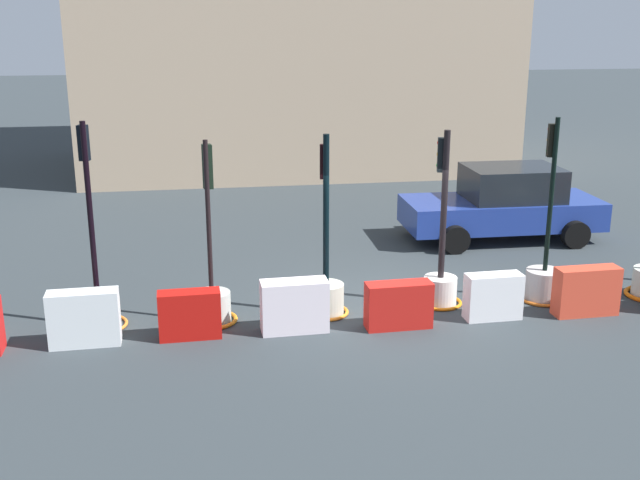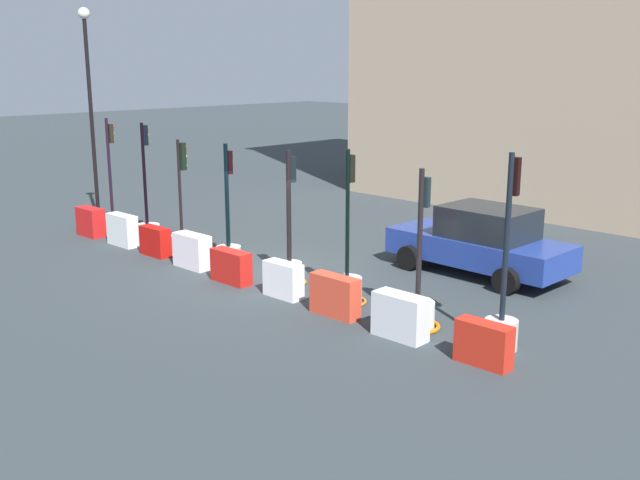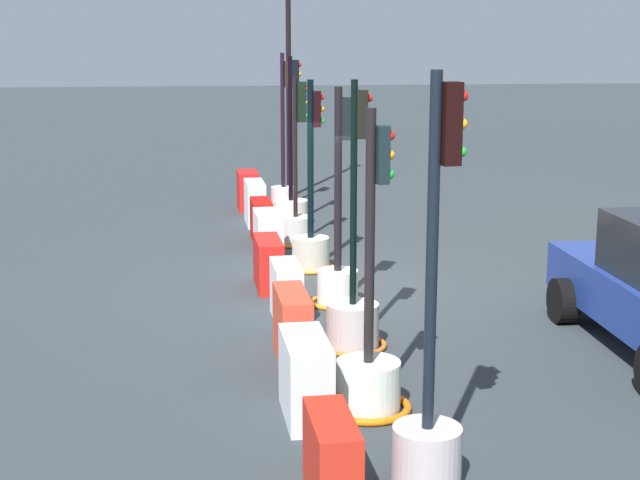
# 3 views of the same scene
# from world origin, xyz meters

# --- Properties ---
(ground_plane) EXTENTS (120.00, 120.00, 0.00)m
(ground_plane) POSITION_xyz_m (0.00, 0.00, 0.00)
(ground_plane) COLOR #2E363A
(traffic_light_0) EXTENTS (0.85, 0.85, 3.51)m
(traffic_light_0) POSITION_xyz_m (-7.01, -0.05, 0.56)
(traffic_light_0) COLOR silver
(traffic_light_0) RESTS_ON ground_plane
(traffic_light_1) EXTENTS (0.94, 0.94, 3.49)m
(traffic_light_1) POSITION_xyz_m (-5.01, -0.07, 0.48)
(traffic_light_1) COLOR beige
(traffic_light_1) RESTS_ON ground_plane
(traffic_light_2) EXTENTS (0.86, 0.86, 3.16)m
(traffic_light_2) POSITION_xyz_m (-3.10, -0.17, 0.47)
(traffic_light_2) COLOR #AFB3AA
(traffic_light_2) RESTS_ON ground_plane
(traffic_light_3) EXTENTS (0.81, 0.81, 3.19)m
(traffic_light_3) POSITION_xyz_m (-1.11, -0.12, 0.51)
(traffic_light_3) COLOR #B1B3A0
(traffic_light_3) RESTS_ON ground_plane
(traffic_light_4) EXTENTS (0.82, 0.82, 3.19)m
(traffic_light_4) POSITION_xyz_m (1.03, 0.04, 0.59)
(traffic_light_4) COLOR silver
(traffic_light_4) RESTS_ON ground_plane
(traffic_light_5) EXTENTS (0.88, 0.88, 3.38)m
(traffic_light_5) POSITION_xyz_m (2.99, -0.06, 0.47)
(traffic_light_5) COLOR #BAB1AF
(traffic_light_5) RESTS_ON ground_plane
(traffic_light_6) EXTENTS (0.93, 0.93, 3.20)m
(traffic_light_6) POSITION_xyz_m (5.06, -0.23, 0.45)
(traffic_light_6) COLOR silver
(traffic_light_6) RESTS_ON ground_plane
(traffic_light_7) EXTENTS (0.62, 0.62, 3.64)m
(traffic_light_7) POSITION_xyz_m (6.83, -0.02, 0.70)
(traffic_light_7) COLOR #B3ABAA
(traffic_light_7) RESTS_ON ground_plane
(construction_barrier_0) EXTENTS (1.01, 0.47, 0.87)m
(construction_barrier_0) POSITION_xyz_m (-6.88, -0.88, 0.43)
(construction_barrier_0) COLOR red
(construction_barrier_0) RESTS_ON ground_plane
(construction_barrier_1) EXTENTS (1.12, 0.41, 0.91)m
(construction_barrier_1) POSITION_xyz_m (-5.13, -0.83, 0.45)
(construction_barrier_1) COLOR white
(construction_barrier_1) RESTS_ON ground_plane
(construction_barrier_2) EXTENTS (1.01, 0.39, 0.80)m
(construction_barrier_2) POSITION_xyz_m (-3.47, -0.80, 0.40)
(construction_barrier_2) COLOR red
(construction_barrier_2) RESTS_ON ground_plane
(construction_barrier_3) EXTENTS (1.13, 0.47, 0.88)m
(construction_barrier_3) POSITION_xyz_m (-1.75, -0.80, 0.44)
(construction_barrier_3) COLOR white
(construction_barrier_3) RESTS_ON ground_plane
(construction_barrier_4) EXTENTS (1.13, 0.42, 0.79)m
(construction_barrier_4) POSITION_xyz_m (-0.00, -0.92, 0.40)
(construction_barrier_4) COLOR red
(construction_barrier_4) RESTS_ON ground_plane
(construction_barrier_5) EXTENTS (0.99, 0.39, 0.81)m
(construction_barrier_5) POSITION_xyz_m (1.72, -0.80, 0.40)
(construction_barrier_5) COLOR white
(construction_barrier_5) RESTS_ON ground_plane
(construction_barrier_6) EXTENTS (1.14, 0.40, 0.87)m
(construction_barrier_6) POSITION_xyz_m (3.41, -0.88, 0.43)
(construction_barrier_6) COLOR #D8422B
(construction_barrier_6) RESTS_ON ground_plane
(construction_barrier_7) EXTENTS (1.10, 0.47, 0.87)m
(construction_barrier_7) POSITION_xyz_m (5.17, -0.91, 0.44)
(construction_barrier_7) COLOR silver
(construction_barrier_7) RESTS_ON ground_plane
(construction_barrier_8) EXTENTS (1.02, 0.39, 0.78)m
(construction_barrier_8) POSITION_xyz_m (7.01, -0.90, 0.39)
(construction_barrier_8) COLOR red
(construction_barrier_8) RESTS_ON ground_plane
(street_lamp_post) EXTENTS (0.36, 0.36, 6.81)m
(street_lamp_post) POSITION_xyz_m (-8.44, 0.22, 4.33)
(street_lamp_post) COLOR black
(street_lamp_post) RESTS_ON ground_plane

